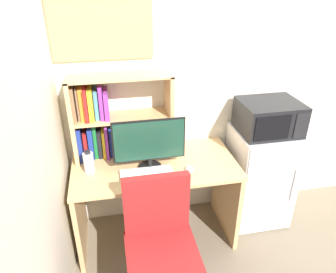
{
  "coord_description": "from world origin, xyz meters",
  "views": [
    {
      "loc": [
        -1.22,
        -2.44,
        2.13
      ],
      "look_at": [
        -0.8,
        -0.37,
        1.01
      ],
      "focal_mm": 33.97,
      "sensor_mm": 36.0,
      "label": 1
    }
  ],
  "objects": [
    {
      "name": "microwave",
      "position": [
        0.07,
        -0.26,
        1.05
      ],
      "size": [
        0.48,
        0.41,
        0.27
      ],
      "color": "black",
      "rests_on": "mini_fridge"
    },
    {
      "name": "wall_back",
      "position": [
        0.4,
        0.02,
        1.3
      ],
      "size": [
        6.4,
        0.04,
        2.6
      ],
      "primitive_type": "cube",
      "color": "silver",
      "rests_on": "ground_plane"
    },
    {
      "name": "keyboard",
      "position": [
        -0.99,
        -0.48,
        0.77
      ],
      "size": [
        0.4,
        0.15,
        0.02
      ],
      "primitive_type": "cube",
      "color": "silver",
      "rests_on": "desk"
    },
    {
      "name": "desk_chair",
      "position": [
        -0.96,
        -0.91,
        0.4
      ],
      "size": [
        0.55,
        0.55,
        0.94
      ],
      "color": "black",
      "rests_on": "ground_plane"
    },
    {
      "name": "desk",
      "position": [
        -0.9,
        -0.34,
        0.53
      ],
      "size": [
        1.3,
        0.67,
        0.76
      ],
      "color": "tan",
      "rests_on": "ground_plane"
    },
    {
      "name": "mini_fridge",
      "position": [
        0.07,
        -0.26,
        0.46
      ],
      "size": [
        0.52,
        0.49,
        0.91
      ],
      "color": "silver",
      "rests_on": "ground_plane"
    },
    {
      "name": "water_bottle",
      "position": [
        -1.4,
        -0.35,
        0.85
      ],
      "size": [
        0.08,
        0.08,
        0.18
      ],
      "color": "silver",
      "rests_on": "desk"
    },
    {
      "name": "hutch_bookshelf",
      "position": [
        -1.25,
        -0.12,
        1.1
      ],
      "size": [
        0.79,
        0.26,
        0.67
      ],
      "color": "tan",
      "rests_on": "desk"
    },
    {
      "name": "computer_mouse",
      "position": [
        -0.66,
        -0.49,
        0.78
      ],
      "size": [
        0.07,
        0.09,
        0.03
      ],
      "primitive_type": "ellipsoid",
      "color": "silver",
      "rests_on": "desk"
    },
    {
      "name": "wall_corkboard",
      "position": [
        -1.22,
        -0.01,
        1.8
      ],
      "size": [
        0.74,
        0.02,
        0.54
      ],
      "primitive_type": "cube",
      "color": "tan"
    },
    {
      "name": "monitor",
      "position": [
        -0.95,
        -0.39,
        0.98
      ],
      "size": [
        0.55,
        0.18,
        0.41
      ],
      "color": "black",
      "rests_on": "desk"
    }
  ]
}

